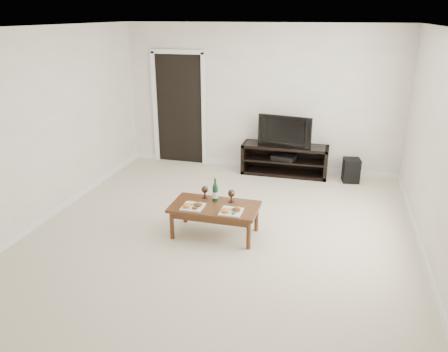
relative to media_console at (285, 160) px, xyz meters
The scene contains 14 objects.
floor 2.56m from the media_console, 101.55° to the right, with size 5.50×5.50×0.00m, color beige.
back_wall 1.18m from the media_console, 151.66° to the left, with size 5.00×0.04×2.60m, color white.
ceiling 3.46m from the media_console, 101.55° to the right, with size 5.00×5.50×0.04m, color white.
doorway 2.21m from the media_console, behind, with size 0.90×0.02×2.05m, color black.
media_console is the anchor object (origin of this frame).
television 0.55m from the media_console, ahead, with size 0.95×0.12×0.55m, color black.
av_receiver 0.05m from the media_console, 146.18° to the right, with size 0.40×0.30×0.08m, color black.
subwoofer 1.17m from the media_console, ahead, with size 0.27×0.27×0.41m, color black.
coffee_table 2.60m from the media_console, 103.04° to the right, with size 1.13×0.62×0.42m, color #512D16.
plate_left 2.80m from the media_console, 107.50° to the right, with size 0.27×0.27×0.07m, color white.
plate_right 2.71m from the media_console, 97.03° to the right, with size 0.27×0.27×0.07m, color white.
wine_bottle 2.49m from the media_console, 104.56° to the right, with size 0.07×0.07×0.35m, color #0E331A.
goblet_left 2.46m from the media_console, 108.59° to the right, with size 0.09×0.09×0.17m, color #38271E, non-canonical shape.
goblet_right 2.41m from the media_console, 99.76° to the right, with size 0.09×0.09×0.17m, color #38271E, non-canonical shape.
Camera 1 is at (1.34, -4.97, 2.75)m, focal length 35.00 mm.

